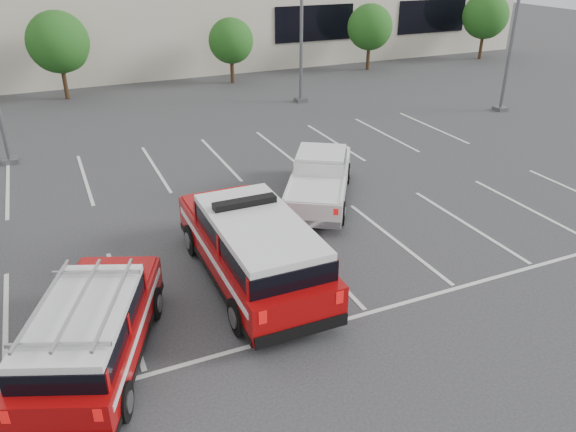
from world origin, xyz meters
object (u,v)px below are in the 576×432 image
at_px(light_pole_right, 517,8).
at_px(fire_chief_suv, 253,253).
at_px(tree_mid_left, 60,44).
at_px(tree_right, 371,29).
at_px(white_pickup, 320,183).
at_px(ladder_suv, 93,336).
at_px(tree_mid_right, 232,42).
at_px(tree_far_right, 486,17).
at_px(light_pole_mid, 302,4).

bearing_deg(light_pole_right, fire_chief_suv, -150.05).
relative_size(tree_mid_left, tree_right, 1.10).
xyz_separation_m(white_pickup, ladder_suv, (-8.18, -5.73, 0.13)).
height_order(light_pole_right, ladder_suv, light_pole_right).
height_order(light_pole_right, fire_chief_suv, light_pole_right).
bearing_deg(ladder_suv, tree_right, 70.72).
bearing_deg(white_pickup, tree_mid_left, 142.44).
relative_size(light_pole_right, fire_chief_suv, 1.64).
xyz_separation_m(tree_mid_left, ladder_suv, (-1.36, -24.17, -2.26)).
xyz_separation_m(tree_mid_left, fire_chief_suv, (2.86, -22.45, -2.14)).
xyz_separation_m(tree_mid_right, fire_chief_suv, (-7.14, -22.45, -1.60)).
bearing_deg(tree_mid_left, white_pickup, -69.69).
bearing_deg(white_pickup, tree_far_right, 70.64).
height_order(tree_mid_left, fire_chief_suv, tree_mid_left).
height_order(tree_mid_right, tree_far_right, tree_far_right).
relative_size(tree_mid_left, tree_far_right, 1.00).
distance_m(tree_right, light_pole_right, 12.32).
height_order(tree_right, tree_far_right, tree_far_right).
bearing_deg(white_pickup, light_pole_right, 56.54).
height_order(tree_mid_left, tree_right, tree_mid_left).
height_order(tree_right, light_pole_mid, light_pole_mid).
xyz_separation_m(tree_mid_left, light_pole_mid, (11.91, -6.05, 2.14)).
distance_m(tree_mid_left, light_pole_mid, 13.53).
bearing_deg(tree_right, fire_chief_suv, -127.37).
distance_m(tree_right, white_pickup, 22.76).
xyz_separation_m(light_pole_mid, fire_chief_suv, (-9.05, -16.40, -4.29)).
distance_m(fire_chief_suv, ladder_suv, 4.56).
bearing_deg(tree_right, ladder_suv, -131.47).
distance_m(tree_right, light_pole_mid, 10.38).
bearing_deg(tree_mid_right, tree_far_right, 0.00).
bearing_deg(white_pickup, ladder_suv, -112.88).
relative_size(tree_far_right, fire_chief_suv, 0.77).
bearing_deg(tree_mid_right, tree_mid_left, 180.00).
xyz_separation_m(tree_right, fire_chief_suv, (-17.14, -22.45, -1.87)).
distance_m(tree_mid_right, light_pole_right, 16.47).
bearing_deg(white_pickup, tree_right, 86.58).
distance_m(tree_right, fire_chief_suv, 28.30).
bearing_deg(light_pole_mid, fire_chief_suv, -118.89).
distance_m(tree_far_right, light_pole_mid, 19.19).
distance_m(white_pickup, ladder_suv, 9.99).
relative_size(tree_right, tree_far_right, 0.91).
bearing_deg(tree_mid_left, ladder_suv, -93.22).
distance_m(tree_mid_left, tree_far_right, 30.00).
relative_size(tree_mid_left, light_pole_mid, 0.47).
distance_m(tree_mid_left, fire_chief_suv, 22.73).
bearing_deg(tree_far_right, white_pickup, -141.49).
distance_m(tree_mid_right, tree_far_right, 20.01).
bearing_deg(tree_mid_left, light_pole_right, -29.95).
bearing_deg(tree_mid_left, light_pole_mid, -26.92).
height_order(tree_right, white_pickup, tree_right).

